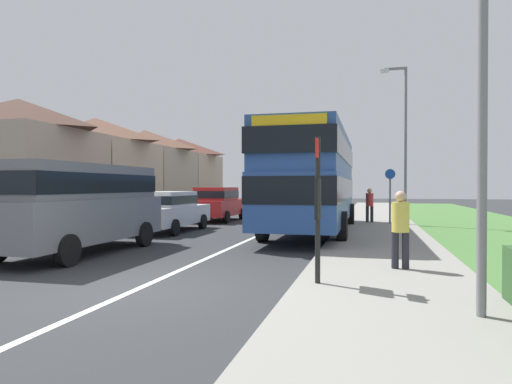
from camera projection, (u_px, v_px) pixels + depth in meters
name	position (u px, v px, depth m)	size (l,w,h in m)	color
ground_plane	(137.00, 289.00, 7.75)	(120.00, 120.00, 0.00)	#2D3033
lane_marking_centre	(254.00, 238.00, 15.51)	(0.14, 60.00, 0.01)	silver
pavement_near_side	(382.00, 248.00, 12.54)	(3.20, 68.00, 0.12)	gray
double_decker_bus	(313.00, 176.00, 16.98)	(2.80, 10.64, 3.70)	#284C93
parked_van_grey	(79.00, 201.00, 11.80)	(2.11, 5.60, 2.32)	slate
parked_car_white	(168.00, 209.00, 17.51)	(1.89, 4.53, 1.56)	silver
parked_car_red	(217.00, 203.00, 22.97)	(1.97, 4.36, 1.71)	#B21E1E
pedestrian_at_stop	(400.00, 226.00, 9.02)	(0.34, 0.34, 1.67)	#23232D
pedestrian_walking_away	(370.00, 203.00, 20.71)	(0.34, 0.34, 1.67)	#23232D
bus_stop_sign	(318.00, 199.00, 7.68)	(0.09, 0.52, 2.60)	black
cycle_route_sign	(390.00, 194.00, 19.92)	(0.44, 0.08, 2.52)	slate
street_lamp_near	(473.00, 22.00, 5.71)	(1.14, 0.20, 6.59)	slate
street_lamp_mid	(403.00, 135.00, 19.72)	(1.14, 0.20, 6.94)	slate
house_terrace_far_side	(122.00, 167.00, 34.31)	(6.81, 27.69, 6.43)	tan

